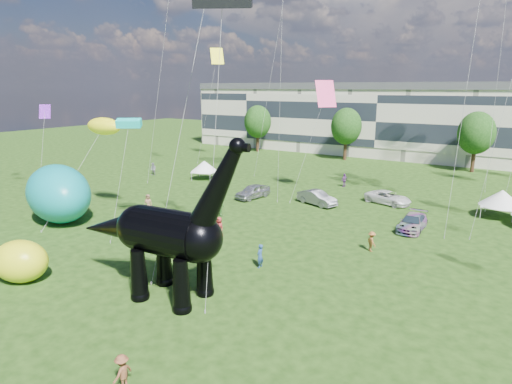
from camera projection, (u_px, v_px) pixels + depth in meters
The scene contains 16 objects.
ground at pixel (198, 306), 24.76m from camera, with size 220.00×220.00×0.00m, color #16330C.
terrace_row at pixel (385, 122), 78.04m from camera, with size 78.00×11.00×12.00m, color beige.
tree_far_left at pixel (258, 119), 82.27m from camera, with size 5.20×5.20×9.44m.
tree_mid_left at pixel (346, 123), 72.75m from camera, with size 5.20×5.20×9.44m.
tree_mid_right at pixel (477, 130), 62.18m from camera, with size 5.20×5.20×9.44m.
dinosaur_sculpture at pixel (163, 234), 25.23m from camera, with size 12.59×3.73×10.26m.
car_silver at pixel (253, 191), 48.54m from camera, with size 1.86×4.62×1.58m, color silver.
car_grey at pixel (317, 198), 45.85m from camera, with size 1.61×4.63×1.52m, color slate.
car_white at pixel (388, 198), 46.21m from camera, with size 2.29×4.96×1.38m, color white.
car_dark at pixel (413, 222), 37.74m from camera, with size 1.95×4.80×1.39m, color #595960.
gazebo_near at pixel (502, 198), 41.04m from camera, with size 4.19×4.19×2.76m.
gazebo_left at pixel (204, 166), 58.33m from camera, with size 4.55×4.55×2.55m.
inflatable_teal at pixel (59, 193), 39.81m from camera, with size 8.60×5.37×5.37m, color #0C9098.
inflatable_yellow at pixel (21, 261), 27.62m from camera, with size 3.61×2.78×2.78m, color yellow.
visitors at pixel (283, 217), 38.70m from camera, with size 49.96×45.17×1.87m.
kites at pixel (296, 8), 43.87m from camera, with size 64.08×47.69×27.45m.
Camera 1 is at (15.08, -16.98, 12.35)m, focal length 30.00 mm.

